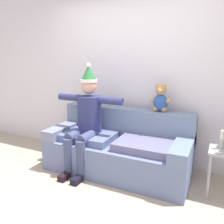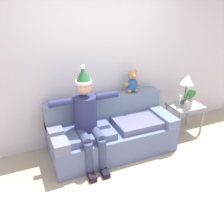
{
  "view_description": "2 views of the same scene",
  "coord_description": "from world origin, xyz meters",
  "px_view_note": "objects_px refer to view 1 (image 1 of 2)",
  "views": [
    {
      "loc": [
        1.24,
        -1.78,
        1.57
      ],
      "look_at": [
        -0.05,
        0.9,
        0.88
      ],
      "focal_mm": 36.85,
      "sensor_mm": 36.0,
      "label": 1
    },
    {
      "loc": [
        -1.33,
        -2.13,
        2.38
      ],
      "look_at": [
        -0.07,
        0.82,
        0.8
      ],
      "focal_mm": 39.14,
      "sensor_mm": 36.0,
      "label": 2
    }
  ],
  "objects_px": {
    "person_seated": "(86,118)",
    "teddy_bear": "(161,99)",
    "couch": "(119,147)",
    "candle_tall": "(222,137)"
  },
  "relations": [
    {
      "from": "person_seated",
      "to": "teddy_bear",
      "type": "xyz_separation_m",
      "value": [
        0.93,
        0.43,
        0.27
      ]
    },
    {
      "from": "couch",
      "to": "teddy_bear",
      "type": "distance_m",
      "value": 0.89
    },
    {
      "from": "couch",
      "to": "candle_tall",
      "type": "distance_m",
      "value": 1.35
    },
    {
      "from": "person_seated",
      "to": "teddy_bear",
      "type": "height_order",
      "value": "person_seated"
    },
    {
      "from": "teddy_bear",
      "to": "candle_tall",
      "type": "xyz_separation_m",
      "value": [
        0.8,
        -0.3,
        -0.33
      ]
    },
    {
      "from": "teddy_bear",
      "to": "couch",
      "type": "bearing_deg",
      "value": -152.54
    },
    {
      "from": "couch",
      "to": "teddy_bear",
      "type": "bearing_deg",
      "value": 27.46
    },
    {
      "from": "person_seated",
      "to": "candle_tall",
      "type": "xyz_separation_m",
      "value": [
        1.73,
        0.13,
        -0.06
      ]
    },
    {
      "from": "couch",
      "to": "candle_tall",
      "type": "relative_size",
      "value": 9.08
    },
    {
      "from": "teddy_bear",
      "to": "candle_tall",
      "type": "relative_size",
      "value": 1.75
    }
  ]
}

